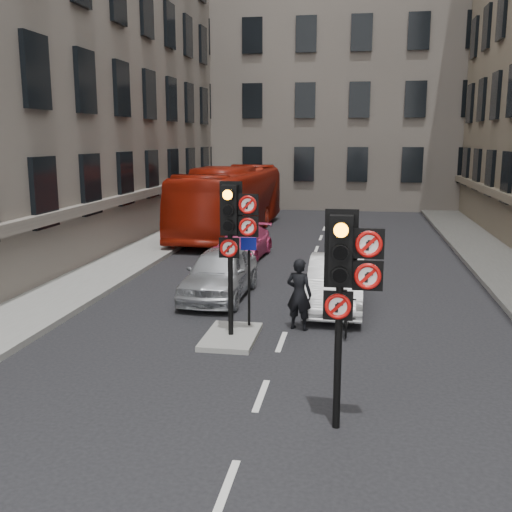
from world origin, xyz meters
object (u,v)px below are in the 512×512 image
(car_pink, at_px, (243,243))
(car_silver, at_px, (220,273))
(bus_red, at_px, (230,200))
(signal_near, at_px, (346,274))
(info_sign, at_px, (249,269))
(signal_far, at_px, (234,226))
(motorcycle, at_px, (345,312))
(car_white, at_px, (336,283))
(motorcyclist, at_px, (299,294))

(car_pink, bearing_deg, car_silver, -82.37)
(car_silver, xyz_separation_m, bus_red, (-2.19, 11.91, 0.92))
(signal_near, distance_m, info_sign, 5.41)
(signal_far, distance_m, motorcycle, 3.52)
(car_white, height_order, motorcycle, car_white)
(signal_near, xyz_separation_m, bus_red, (-5.99, 19.60, -0.94))
(motorcycle, distance_m, info_sign, 2.57)
(car_white, bearing_deg, signal_far, -125.20)
(signal_near, relative_size, motorcyclist, 1.99)
(motorcycle, distance_m, motorcyclist, 1.20)
(car_silver, relative_size, car_pink, 1.03)
(signal_near, relative_size, car_white, 0.83)
(signal_near, xyz_separation_m, motorcyclist, (-1.19, 5.01, -1.69))
(car_silver, distance_m, bus_red, 12.14)
(signal_far, height_order, car_white, signal_far)
(car_white, height_order, info_sign, info_sign)
(signal_near, relative_size, bus_red, 0.30)
(motorcyclist, bearing_deg, car_silver, -28.72)
(car_pink, bearing_deg, motorcyclist, -66.87)
(car_silver, bearing_deg, motorcyclist, -44.37)
(car_pink, xyz_separation_m, info_sign, (1.81, -8.83, 0.94))
(car_pink, bearing_deg, motorcycle, -60.43)
(signal_far, xyz_separation_m, motorcycle, (2.55, 1.01, -2.21))
(signal_far, bearing_deg, car_white, 54.39)
(car_pink, relative_size, bus_red, 0.35)
(car_pink, distance_m, motorcyclist, 9.07)
(car_pink, xyz_separation_m, motorcycle, (4.14, -8.56, -0.11))
(car_pink, bearing_deg, car_white, -55.40)
(motorcycle, bearing_deg, motorcyclist, 176.66)
(motorcycle, bearing_deg, signal_far, -161.56)
(car_silver, distance_m, motorcyclist, 3.75)
(info_sign, bearing_deg, motorcycle, 2.24)
(signal_near, bearing_deg, signal_far, 123.02)
(motorcyclist, relative_size, info_sign, 0.82)
(car_white, relative_size, bus_red, 0.36)
(motorcyclist, xyz_separation_m, info_sign, (-1.20, -0.27, 0.64))
(signal_near, bearing_deg, car_white, 92.85)
(car_pink, height_order, motorcyclist, motorcyclist)
(bus_red, bearing_deg, signal_far, -74.63)
(car_silver, distance_m, info_sign, 3.37)
(car_silver, xyz_separation_m, motorcyclist, (2.61, -2.68, 0.17))
(motorcyclist, height_order, info_sign, info_sign)
(car_white, relative_size, motorcycle, 2.61)
(car_pink, bearing_deg, bus_red, 110.24)
(signal_near, relative_size, motorcycle, 2.17)
(signal_near, height_order, signal_far, signal_far)
(car_silver, xyz_separation_m, car_white, (3.44, -0.56, -0.02))
(car_pink, distance_m, bus_red, 6.38)
(motorcycle, bearing_deg, car_silver, 141.22)
(car_silver, bearing_deg, signal_far, -70.65)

